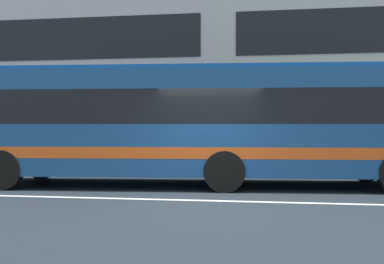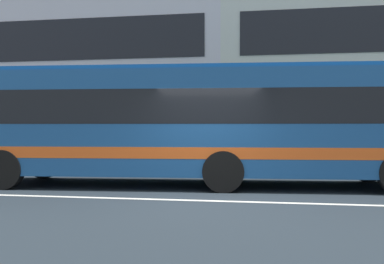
% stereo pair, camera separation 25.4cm
% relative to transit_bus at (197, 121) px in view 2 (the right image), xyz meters
% --- Properties ---
extents(ground_plane, '(160.00, 160.00, 0.00)m').
position_rel_transit_bus_xyz_m(ground_plane, '(0.47, -2.35, -1.72)').
color(ground_plane, '#202931').
extents(lane_centre_line, '(60.00, 0.16, 0.01)m').
position_rel_transit_bus_xyz_m(lane_centre_line, '(0.47, -2.35, -1.72)').
color(lane_centre_line, silver).
rests_on(lane_centre_line, ground_plane).
extents(hedge_row_far, '(18.12, 1.10, 0.95)m').
position_rel_transit_bus_xyz_m(hedge_row_far, '(3.84, 3.67, -1.25)').
color(hedge_row_far, '#264E21').
rests_on(hedge_row_far, ground_plane).
extents(apartment_block_left, '(18.69, 9.09, 10.18)m').
position_rel_transit_bus_xyz_m(apartment_block_left, '(-9.51, 12.96, 3.37)').
color(apartment_block_left, silver).
rests_on(apartment_block_left, ground_plane).
extents(transit_bus, '(11.74, 3.35, 3.12)m').
position_rel_transit_bus_xyz_m(transit_bus, '(0.00, 0.00, 0.00)').
color(transit_bus, '#1B4D8B').
rests_on(transit_bus, ground_plane).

